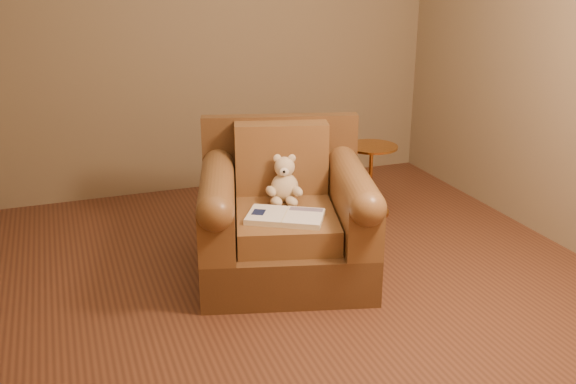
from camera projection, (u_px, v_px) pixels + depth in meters
name	position (u px, v px, depth m)	size (l,w,h in m)	color
floor	(289.00, 285.00, 3.95)	(4.00, 4.00, 0.00)	brown
armchair	(285.00, 218.00, 4.03)	(1.25, 1.22, 0.93)	#56371C
teddy_bear	(284.00, 184.00, 4.04)	(0.22, 0.26, 0.31)	beige
guidebook	(285.00, 217.00, 3.78)	(0.52, 0.45, 0.04)	beige
side_table	(370.00, 177.00, 4.98)	(0.40, 0.40, 0.56)	#D38A3A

